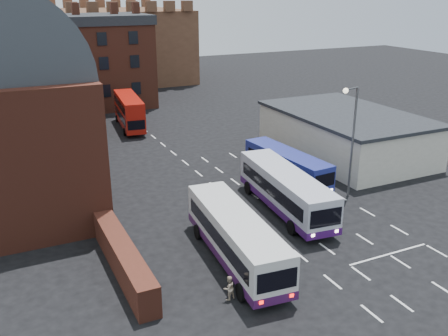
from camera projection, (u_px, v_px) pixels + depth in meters
name	position (u px, v px, depth m)	size (l,w,h in m)	color
ground	(293.00, 250.00, 31.17)	(180.00, 180.00, 0.00)	black
forecourt_wall	(123.00, 259.00, 28.41)	(1.20, 10.00, 1.80)	#602B1E
cream_building	(345.00, 133.00, 48.41)	(10.40, 16.40, 4.25)	beige
brick_terrace	(66.00, 68.00, 65.88)	(22.00, 10.00, 11.00)	brown
castle_keep	(117.00, 45.00, 87.56)	(22.00, 22.00, 12.00)	brown
bus_white_outbound	(236.00, 235.00, 29.33)	(3.47, 11.07, 2.97)	silver
bus_white_inbound	(286.00, 188.00, 36.05)	(3.60, 11.26, 3.02)	silver
bus_blue	(287.00, 164.00, 41.83)	(3.00, 9.66, 2.60)	navy
bus_red_double	(129.00, 111.00, 57.69)	(3.21, 9.59, 3.76)	#A6140B
street_lamp	(351.00, 132.00, 37.24)	(1.72, 0.73, 8.76)	#505153
pedestrian_red	(254.00, 291.00, 25.68)	(0.52, 0.34, 1.43)	maroon
pedestrian_beige	(229.00, 288.00, 26.02)	(0.66, 0.52, 1.36)	#C5B096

